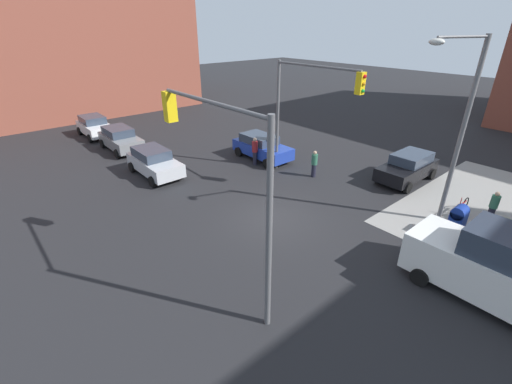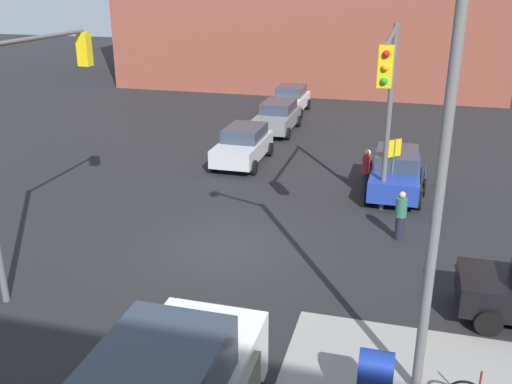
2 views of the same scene
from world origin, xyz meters
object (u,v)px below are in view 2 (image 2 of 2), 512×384
traffic_signal_nw_corner (388,92)px  pedestrian_waiting (367,171)px  mailbox_blue (375,382)px  sedan_silver (243,145)px  pedestrian_crossing (401,215)px  coupe_white (290,99)px  traffic_signal_se_corner (30,109)px  coupe_gray (277,116)px  street_lamp_corner (422,166)px  bicycle_at_crosswalk (425,183)px  coupe_blue (396,172)px

traffic_signal_nw_corner → pedestrian_waiting: size_ratio=3.58×
traffic_signal_nw_corner → mailbox_blue: 9.36m
sedan_silver → traffic_signal_nw_corner: bearing=46.1°
pedestrian_crossing → coupe_white: bearing=-18.9°
coupe_white → traffic_signal_se_corner: bearing=-6.6°
traffic_signal_nw_corner → coupe_gray: 14.05m
pedestrian_waiting → street_lamp_corner: bearing=-146.3°
traffic_signal_nw_corner → traffic_signal_se_corner: size_ratio=1.00×
street_lamp_corner → pedestrian_waiting: size_ratio=4.41×
traffic_signal_nw_corner → sedan_silver: traffic_signal_nw_corner is taller
traffic_signal_nw_corner → street_lamp_corner: street_lamp_corner is taller
coupe_gray → pedestrian_waiting: bearing=32.8°
mailbox_blue → street_lamp_corner: bearing=158.1°
pedestrian_crossing → pedestrian_waiting: 4.05m
pedestrian_waiting → mailbox_blue: bearing=-149.3°
pedestrian_crossing → street_lamp_corner: bearing=140.3°
traffic_signal_se_corner → coupe_white: bearing=173.4°
pedestrian_waiting → bicycle_at_crosswalk: 2.49m
traffic_signal_nw_corner → coupe_blue: traffic_signal_nw_corner is taller
traffic_signal_nw_corner → pedestrian_crossing: (0.30, 0.70, -3.80)m
traffic_signal_se_corner → bicycle_at_crosswalk: bearing=131.5°
traffic_signal_se_corner → coupe_blue: (-8.84, 9.37, -3.78)m
bicycle_at_crosswalk → pedestrian_crossing: bearing=-9.5°
traffic_signal_nw_corner → bicycle_at_crosswalk: traffic_signal_nw_corner is taller
mailbox_blue → pedestrian_waiting: (-12.00, -1.20, 0.19)m
coupe_gray → pedestrian_waiting: (8.53, 5.49, 0.11)m
traffic_signal_nw_corner → pedestrian_crossing: traffic_signal_nw_corner is taller
pedestrian_crossing → bicycle_at_crosswalk: (-4.80, 0.80, -0.50)m
traffic_signal_nw_corner → bicycle_at_crosswalk: 6.40m
traffic_signal_nw_corner → mailbox_blue: size_ratio=4.55×
street_lamp_corner → sedan_silver: size_ratio=1.91×
traffic_signal_se_corner → coupe_white: (-21.54, 2.51, -3.78)m
mailbox_blue → sedan_silver: (-14.67, -6.90, 0.08)m
coupe_gray → pedestrian_waiting: pedestrian_waiting is taller
mailbox_blue → bicycle_at_crosswalk: (-13.00, 1.00, -0.42)m
sedan_silver → coupe_white: (-10.58, -0.09, -0.00)m
pedestrian_waiting → bicycle_at_crosswalk: bearing=-40.5°
coupe_gray → pedestrian_crossing: (12.33, 6.89, 0.00)m
coupe_white → bicycle_at_crosswalk: bearing=33.1°
street_lamp_corner → sedan_silver: street_lamp_corner is taller
pedestrian_crossing → sedan_silver: bearing=5.9°
coupe_gray → pedestrian_waiting: 10.15m
coupe_white → pedestrian_waiting: (13.25, 5.79, 0.11)m
traffic_signal_se_corner → pedestrian_waiting: (-8.29, 8.30, -3.67)m
street_lamp_corner → mailbox_blue: bearing=-21.9°
coupe_blue → pedestrian_waiting: (0.55, -1.07, 0.11)m
sedan_silver → pedestrian_waiting: bearing=64.9°
traffic_signal_nw_corner → sedan_silver: bearing=-133.9°
street_lamp_corner → coupe_gray: size_ratio=1.88×
pedestrian_crossing → mailbox_blue: bearing=136.9°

